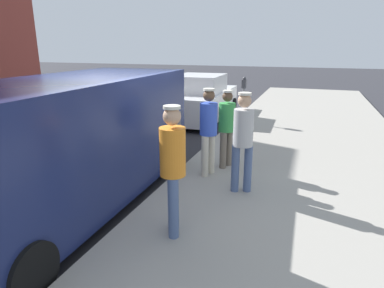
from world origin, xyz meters
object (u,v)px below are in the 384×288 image
(pedestrian_in_green, at_px, (227,124))
(parking_meter_near, at_px, (175,135))
(parking_meter_far, at_px, (244,92))
(pedestrian_in_gray, at_px, (243,136))
(pedestrian_in_blue, at_px, (209,126))
(parked_van, at_px, (73,140))
(parked_sedan_ahead, at_px, (201,100))
(pedestrian_in_orange, at_px, (173,163))

(pedestrian_in_green, bearing_deg, parking_meter_near, -109.03)
(parking_meter_far, distance_m, pedestrian_in_gray, 5.64)
(pedestrian_in_blue, height_order, parked_van, parked_van)
(parking_meter_near, distance_m, pedestrian_in_blue, 1.00)
(pedestrian_in_blue, xyz_separation_m, parked_sedan_ahead, (-1.99, 5.52, -0.39))
(pedestrian_in_blue, bearing_deg, parked_sedan_ahead, 109.83)
(parking_meter_near, xyz_separation_m, pedestrian_in_blue, (0.30, 0.95, -0.04))
(parking_meter_far, xyz_separation_m, parked_sedan_ahead, (-1.69, 0.56, -0.43))
(parking_meter_near, xyz_separation_m, parked_van, (-1.50, -0.77, -0.03))
(parking_meter_far, xyz_separation_m, pedestrian_in_gray, (1.09, -5.53, -0.02))
(pedestrian_in_blue, relative_size, parked_sedan_ahead, 0.39)
(pedestrian_in_green, relative_size, pedestrian_in_orange, 0.92)
(pedestrian_in_green, height_order, parked_sedan_ahead, pedestrian_in_green)
(pedestrian_in_blue, xyz_separation_m, parked_van, (-1.80, -1.72, 0.01))
(pedestrian_in_green, xyz_separation_m, pedestrian_in_gray, (0.57, -1.13, 0.08))
(pedestrian_in_gray, bearing_deg, pedestrian_in_orange, -109.25)
(parking_meter_near, bearing_deg, pedestrian_in_blue, 72.53)
(pedestrian_in_green, relative_size, parked_van, 0.31)
(parking_meter_far, xyz_separation_m, pedestrian_in_blue, (0.30, -4.96, -0.04))
(pedestrian_in_orange, xyz_separation_m, parked_van, (-2.00, 0.53, -0.02))
(pedestrian_in_blue, distance_m, parked_van, 2.49)
(pedestrian_in_blue, bearing_deg, parking_meter_far, 93.45)
(parking_meter_near, bearing_deg, pedestrian_in_gray, 19.25)
(pedestrian_in_blue, distance_m, pedestrian_in_gray, 0.97)
(parking_meter_near, bearing_deg, parked_van, -152.68)
(parking_meter_near, height_order, pedestrian_in_gray, pedestrian_in_gray)
(pedestrian_in_green, height_order, pedestrian_in_gray, pedestrian_in_gray)
(pedestrian_in_gray, bearing_deg, pedestrian_in_green, 116.54)
(pedestrian_in_blue, height_order, pedestrian_in_green, pedestrian_in_blue)
(pedestrian_in_blue, bearing_deg, parking_meter_near, -107.47)
(parking_meter_far, relative_size, pedestrian_in_green, 0.93)
(pedestrian_in_blue, bearing_deg, pedestrian_in_gray, -35.83)
(pedestrian_in_green, bearing_deg, parked_van, -131.47)
(pedestrian_in_gray, bearing_deg, pedestrian_in_blue, 144.17)
(parking_meter_far, xyz_separation_m, parked_van, (-1.50, -6.69, -0.03))
(parking_meter_far, relative_size, parked_van, 0.29)
(parking_meter_far, height_order, parked_sedan_ahead, parking_meter_far)
(pedestrian_in_blue, height_order, pedestrian_in_orange, pedestrian_in_orange)
(parking_meter_far, height_order, parked_van, parked_van)
(pedestrian_in_green, height_order, pedestrian_in_orange, pedestrian_in_orange)
(pedestrian_in_blue, distance_m, pedestrian_in_green, 0.61)
(parking_meter_near, relative_size, parked_van, 0.29)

